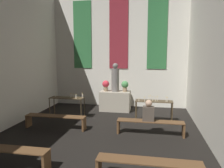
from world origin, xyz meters
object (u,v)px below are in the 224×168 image
candle_rack_left (67,100)px  pew_back_right (150,124)px  pew_second_left (4,153)px  statue (115,79)px  person_seated (148,112)px  altar (115,101)px  pew_back_left (56,119)px  pew_second_right (148,166)px  flower_vase_left (106,85)px  candle_rack_right (154,104)px  flower_vase_right (125,85)px

candle_rack_left → pew_back_right: size_ratio=0.65×
candle_rack_left → pew_second_left: size_ratio=0.65×
statue → person_seated: 3.27m
altar → pew_back_left: 3.23m
altar → pew_second_right: bearing=-73.6°
pew_back_left → person_seated: person_seated is taller
candle_rack_left → pew_second_left: candle_rack_left is taller
pew_back_right → flower_vase_left: bearing=126.2°
flower_vase_left → person_seated: 3.45m
flower_vase_left → pew_second_right: (2.05, -5.45, -0.83)m
candle_rack_right → person_seated: person_seated is taller
statue → flower_vase_right: bearing=-0.0°
pew_back_right → statue: bearing=119.9°
altar → person_seated: size_ratio=2.00×
pew_back_right → flower_vase_right: bearing=112.7°
pew_second_right → pew_back_right: same height
statue → pew_back_left: bearing=-119.9°
statue → pew_second_left: statue is taller
flower_vase_left → candle_rack_left: bearing=-130.6°
flower_vase_left → pew_back_right: 3.57m
altar → pew_back_left: size_ratio=0.64×
pew_second_right → pew_back_right: (0.00, 2.66, 0.00)m
altar → candle_rack_left: 2.28m
candle_rack_left → pew_second_right: candle_rack_left is taller
altar → flower_vase_left: size_ratio=2.75×
pew_second_right → altar: bearing=106.4°
statue → pew_second_left: bearing=-106.4°
flower_vase_left → flower_vase_right: bearing=0.0°
altar → candle_rack_right: bearing=-40.8°
flower_vase_left → pew_back_left: size_ratio=0.23×
statue → pew_second_right: bearing=-73.6°
flower_vase_left → pew_second_left: size_ratio=0.23×
pew_back_right → pew_second_right: bearing=-90.0°
pew_second_left → candle_rack_left: bearing=91.5°
flower_vase_right → candle_rack_left: (-2.15, -1.48, -0.44)m
pew_back_right → candle_rack_left: bearing=158.4°
candle_rack_left → pew_second_right: (3.32, -3.97, -0.39)m
flower_vase_left → pew_second_right: 5.88m
altar → candle_rack_right: 2.29m
flower_vase_left → flower_vase_right: same height
flower_vase_left → candle_rack_right: bearing=-34.5°
statue → person_seated: statue is taller
statue → altar: bearing=-90.0°
candle_rack_left → candle_rack_right: candle_rack_left is taller
flower_vase_right → pew_back_left: size_ratio=0.23×
candle_rack_left → person_seated: (3.26, -1.31, 0.03)m
pew_back_left → person_seated: size_ratio=3.12×
altar → statue: bearing=90.0°
pew_back_left → statue: bearing=60.1°
flower_vase_right → candle_rack_left: flower_vase_right is taller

